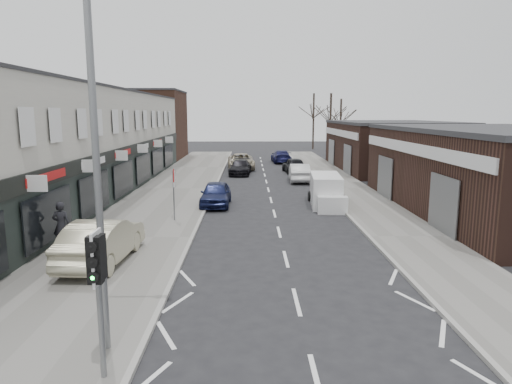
{
  "coord_description": "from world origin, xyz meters",
  "views": [
    {
      "loc": [
        -1.39,
        -10.68,
        5.48
      ],
      "look_at": [
        -1.14,
        5.99,
        2.6
      ],
      "focal_mm": 32.0,
      "sensor_mm": 36.0,
      "label": 1
    }
  ],
  "objects_px": {
    "white_van": "(326,191)",
    "parked_car_left_a": "(216,194)",
    "warning_sign": "(174,180)",
    "parked_car_right_c": "(281,156)",
    "pedestrian": "(61,225)",
    "sedan_on_pavement": "(102,241)",
    "parked_car_right_b": "(294,165)",
    "parked_car_left_b": "(240,167)",
    "traffic_light": "(97,271)",
    "street_lamp": "(104,154)",
    "parked_car_left_c": "(241,161)",
    "parked_car_right_a": "(299,173)"
  },
  "relations": [
    {
      "from": "white_van",
      "to": "parked_car_left_b",
      "type": "height_order",
      "value": "white_van"
    },
    {
      "from": "parked_car_right_a",
      "to": "parked_car_right_b",
      "type": "distance_m",
      "value": 5.49
    },
    {
      "from": "parked_car_left_b",
      "to": "parked_car_right_c",
      "type": "bearing_deg",
      "value": 70.02
    },
    {
      "from": "sedan_on_pavement",
      "to": "parked_car_left_a",
      "type": "distance_m",
      "value": 11.39
    },
    {
      "from": "parked_car_right_a",
      "to": "parked_car_right_c",
      "type": "height_order",
      "value": "parked_car_right_a"
    },
    {
      "from": "parked_car_left_b",
      "to": "parked_car_right_a",
      "type": "bearing_deg",
      "value": -37.97
    },
    {
      "from": "street_lamp",
      "to": "parked_car_left_c",
      "type": "distance_m",
      "value": 35.59
    },
    {
      "from": "street_lamp",
      "to": "parked_car_left_a",
      "type": "bearing_deg",
      "value": 86.23
    },
    {
      "from": "parked_car_left_a",
      "to": "sedan_on_pavement",
      "type": "bearing_deg",
      "value": -106.0
    },
    {
      "from": "parked_car_left_a",
      "to": "parked_car_right_c",
      "type": "height_order",
      "value": "parked_car_left_a"
    },
    {
      "from": "white_van",
      "to": "traffic_light",
      "type": "bearing_deg",
      "value": -107.85
    },
    {
      "from": "pedestrian",
      "to": "parked_car_right_a",
      "type": "bearing_deg",
      "value": -119.83
    },
    {
      "from": "sedan_on_pavement",
      "to": "parked_car_right_b",
      "type": "distance_m",
      "value": 27.83
    },
    {
      "from": "sedan_on_pavement",
      "to": "parked_car_left_a",
      "type": "relative_size",
      "value": 1.16
    },
    {
      "from": "traffic_light",
      "to": "street_lamp",
      "type": "relative_size",
      "value": 0.39
    },
    {
      "from": "white_van",
      "to": "sedan_on_pavement",
      "type": "distance_m",
      "value": 14.62
    },
    {
      "from": "parked_car_right_c",
      "to": "parked_car_left_a",
      "type": "bearing_deg",
      "value": 74.59
    },
    {
      "from": "white_van",
      "to": "parked_car_left_a",
      "type": "distance_m",
      "value": 6.61
    },
    {
      "from": "pedestrian",
      "to": "parked_car_right_b",
      "type": "bearing_deg",
      "value": -113.98
    },
    {
      "from": "warning_sign",
      "to": "parked_car_left_a",
      "type": "height_order",
      "value": "warning_sign"
    },
    {
      "from": "traffic_light",
      "to": "sedan_on_pavement",
      "type": "distance_m",
      "value": 7.92
    },
    {
      "from": "traffic_light",
      "to": "parked_car_left_b",
      "type": "height_order",
      "value": "traffic_light"
    },
    {
      "from": "parked_car_right_b",
      "to": "parked_car_right_c",
      "type": "xyz_separation_m",
      "value": [
        -0.59,
        9.01,
        -0.02
      ]
    },
    {
      "from": "parked_car_left_a",
      "to": "parked_car_right_c",
      "type": "xyz_separation_m",
      "value": [
        5.6,
        24.27,
        -0.02
      ]
    },
    {
      "from": "traffic_light",
      "to": "pedestrian",
      "type": "height_order",
      "value": "traffic_light"
    },
    {
      "from": "white_van",
      "to": "pedestrian",
      "type": "bearing_deg",
      "value": -138.23
    },
    {
      "from": "parked_car_left_a",
      "to": "parked_car_right_c",
      "type": "relative_size",
      "value": 0.87
    },
    {
      "from": "traffic_light",
      "to": "white_van",
      "type": "relative_size",
      "value": 0.63
    },
    {
      "from": "parked_car_right_a",
      "to": "parked_car_right_c",
      "type": "xyz_separation_m",
      "value": [
        -0.48,
        14.5,
        -0.02
      ]
    },
    {
      "from": "warning_sign",
      "to": "sedan_on_pavement",
      "type": "height_order",
      "value": "warning_sign"
    },
    {
      "from": "parked_car_left_a",
      "to": "parked_car_left_c",
      "type": "relative_size",
      "value": 0.76
    },
    {
      "from": "sedan_on_pavement",
      "to": "parked_car_left_a",
      "type": "xyz_separation_m",
      "value": [
        3.34,
        10.89,
        -0.21
      ]
    },
    {
      "from": "white_van",
      "to": "pedestrian",
      "type": "xyz_separation_m",
      "value": [
        -12.08,
        -9.06,
        0.21
      ]
    },
    {
      "from": "white_van",
      "to": "sedan_on_pavement",
      "type": "relative_size",
      "value": 1.0
    },
    {
      "from": "traffic_light",
      "to": "street_lamp",
      "type": "xyz_separation_m",
      "value": [
        -0.13,
        1.22,
        2.2
      ]
    },
    {
      "from": "street_lamp",
      "to": "parked_car_left_b",
      "type": "bearing_deg",
      "value": 85.73
    },
    {
      "from": "warning_sign",
      "to": "parked_car_right_c",
      "type": "height_order",
      "value": "warning_sign"
    },
    {
      "from": "pedestrian",
      "to": "sedan_on_pavement",
      "type": "bearing_deg",
      "value": 143.57
    },
    {
      "from": "street_lamp",
      "to": "parked_car_left_b",
      "type": "relative_size",
      "value": 1.77
    },
    {
      "from": "sedan_on_pavement",
      "to": "parked_car_right_b",
      "type": "xyz_separation_m",
      "value": [
        9.53,
        26.15,
        -0.21
      ]
    },
    {
      "from": "traffic_light",
      "to": "pedestrian",
      "type": "relative_size",
      "value": 1.61
    },
    {
      "from": "parked_car_left_c",
      "to": "traffic_light",
      "type": "bearing_deg",
      "value": -96.83
    },
    {
      "from": "traffic_light",
      "to": "parked_car_left_c",
      "type": "relative_size",
      "value": 0.56
    },
    {
      "from": "parked_car_right_b",
      "to": "parked_car_right_c",
      "type": "bearing_deg",
      "value": -91.8
    },
    {
      "from": "parked_car_left_a",
      "to": "parked_car_right_b",
      "type": "xyz_separation_m",
      "value": [
        6.19,
        15.26,
        0.0
      ]
    },
    {
      "from": "parked_car_right_a",
      "to": "parked_car_left_a",
      "type": "bearing_deg",
      "value": 60.26
    },
    {
      "from": "white_van",
      "to": "parked_car_left_c",
      "type": "height_order",
      "value": "white_van"
    },
    {
      "from": "warning_sign",
      "to": "traffic_light",
      "type": "bearing_deg",
      "value": -86.9
    },
    {
      "from": "street_lamp",
      "to": "parked_car_right_b",
      "type": "distance_m",
      "value": 33.4
    },
    {
      "from": "traffic_light",
      "to": "parked_car_left_b",
      "type": "distance_m",
      "value": 32.49
    }
  ]
}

